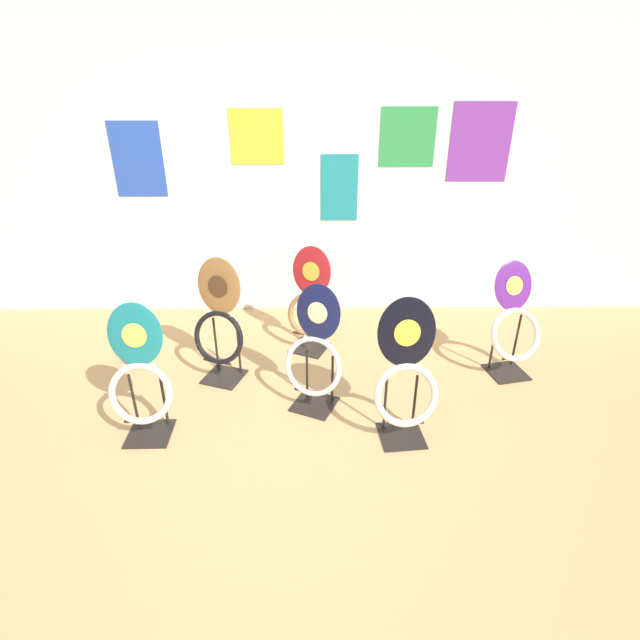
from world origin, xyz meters
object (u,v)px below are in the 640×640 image
object	(u,v)px
toilet_seat_display_purple_note	(514,324)
toilet_seat_display_jazz_black	(406,379)
paint_can	(132,351)
toilet_seat_display_teal_sax	(140,379)
toilet_seat_display_woodgrain	(219,323)
toilet_seat_display_navy_moon	(315,356)
toilet_seat_display_crimson_swirl	(309,304)

from	to	relation	value
toilet_seat_display_purple_note	toilet_seat_display_jazz_black	bearing A→B (deg)	-141.58
paint_can	toilet_seat_display_jazz_black	bearing A→B (deg)	-24.82
toilet_seat_display_teal_sax	toilet_seat_display_jazz_black	world-z (taller)	toilet_seat_display_jazz_black
toilet_seat_display_woodgrain	toilet_seat_display_navy_moon	size ratio (longest dim) A/B	1.06
toilet_seat_display_crimson_swirl	toilet_seat_display_navy_moon	world-z (taller)	toilet_seat_display_navy_moon
toilet_seat_display_jazz_black	paint_can	bearing A→B (deg)	155.18
toilet_seat_display_jazz_black	toilet_seat_display_teal_sax	bearing A→B (deg)	178.85
toilet_seat_display_purple_note	paint_can	size ratio (longest dim) A/B	5.35
toilet_seat_display_teal_sax	paint_can	distance (m)	1.06
paint_can	toilet_seat_display_teal_sax	bearing A→B (deg)	-65.98
toilet_seat_display_jazz_black	paint_can	distance (m)	2.28
toilet_seat_display_woodgrain	toilet_seat_display_crimson_swirl	xyz separation A→B (m)	(0.65, 0.43, -0.06)
toilet_seat_display_teal_sax	toilet_seat_display_jazz_black	xyz separation A→B (m)	(1.64, -0.03, 0.01)
toilet_seat_display_purple_note	toilet_seat_display_crimson_swirl	bearing A→B (deg)	166.18
toilet_seat_display_woodgrain	toilet_seat_display_teal_sax	xyz separation A→B (m)	(-0.38, -0.65, -0.04)
toilet_seat_display_jazz_black	toilet_seat_display_purple_note	bearing A→B (deg)	38.42
toilet_seat_display_jazz_black	paint_can	size ratio (longest dim) A/B	5.80
toilet_seat_display_teal_sax	toilet_seat_display_purple_note	xyz separation A→B (m)	(2.57, 0.71, -0.01)
toilet_seat_display_woodgrain	paint_can	world-z (taller)	toilet_seat_display_woodgrain
toilet_seat_display_navy_moon	toilet_seat_display_purple_note	distance (m)	1.55
toilet_seat_display_purple_note	paint_can	world-z (taller)	toilet_seat_display_purple_note
toilet_seat_display_crimson_swirl	toilet_seat_display_navy_moon	size ratio (longest dim) A/B	0.99
toilet_seat_display_purple_note	toilet_seat_display_navy_moon	bearing A→B (deg)	-164.68
toilet_seat_display_jazz_black	toilet_seat_display_navy_moon	bearing A→B (deg)	149.40
toilet_seat_display_teal_sax	toilet_seat_display_jazz_black	size ratio (longest dim) A/B	0.96
toilet_seat_display_crimson_swirl	toilet_seat_display_jazz_black	distance (m)	1.27
toilet_seat_display_navy_moon	paint_can	world-z (taller)	toilet_seat_display_navy_moon
toilet_seat_display_teal_sax	toilet_seat_display_purple_note	bearing A→B (deg)	15.37
toilet_seat_display_crimson_swirl	paint_can	bearing A→B (deg)	-173.24
toilet_seat_display_woodgrain	toilet_seat_display_jazz_black	xyz separation A→B (m)	(1.26, -0.69, -0.03)
toilet_seat_display_woodgrain	toilet_seat_display_teal_sax	size ratio (longest dim) A/B	1.05
toilet_seat_display_navy_moon	toilet_seat_display_jazz_black	size ratio (longest dim) A/B	0.95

